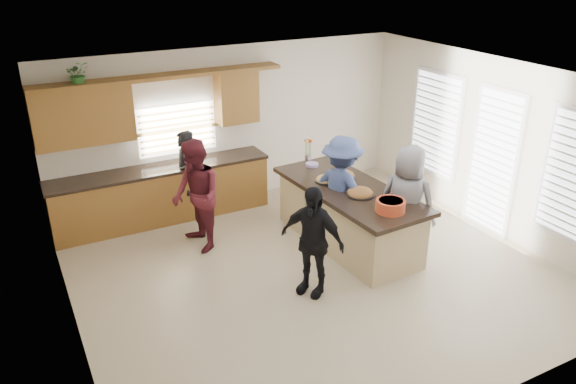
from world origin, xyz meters
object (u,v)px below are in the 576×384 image
salad_bowl (391,205)px  woman_right_front (407,203)px  woman_left_front (312,241)px  woman_left_back (186,175)px  woman_right_back (342,191)px  island (348,217)px  woman_left_mid (196,196)px

salad_bowl → woman_right_front: (0.48, 0.23, -0.16)m
salad_bowl → woman_left_front: (-1.23, 0.04, -0.26)m
woman_left_back → woman_right_back: woman_right_back is taller
woman_right_back → woman_right_front: size_ratio=0.99×
woman_right_back → woman_right_front: 1.02m
woman_left_front → woman_right_front: size_ratio=0.88×
woman_right_back → woman_left_back: bearing=20.6°
island → woman_left_back: bearing=129.3°
island → woman_left_back: 2.86m
woman_left_front → woman_right_back: (1.11, 1.02, 0.10)m
salad_bowl → woman_right_back: 1.07m
woman_left_mid → woman_left_front: bearing=24.1°
woman_right_back → woman_right_front: bearing=-166.7°
woman_left_back → woman_left_mid: bearing=1.3°
island → salad_bowl: salad_bowl is taller
island → woman_right_back: woman_right_back is taller
woman_left_back → woman_right_front: (2.45, -2.81, 0.11)m
woman_left_mid → woman_left_front: (0.94, -1.86, -0.10)m
woman_left_mid → woman_left_front: 2.09m
woman_left_mid → woman_right_front: 3.13m
woman_left_front → woman_left_back: bearing=161.7°
woman_left_back → woman_left_front: bearing=25.1°
woman_left_mid → woman_right_front: size_ratio=0.99×
island → salad_bowl: size_ratio=6.67×
salad_bowl → woman_right_back: woman_right_back is taller
salad_bowl → woman_right_front: woman_right_front is taller
woman_right_front → woman_left_front: bearing=64.7°
salad_bowl → woman_right_front: 0.56m
woman_left_front → woman_right_back: size_ratio=0.89×
woman_left_back → woman_left_mid: (-0.20, -1.14, 0.10)m
island → woman_left_mid: (-2.13, 0.95, 0.42)m
island → woman_right_back: (-0.07, 0.10, 0.42)m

